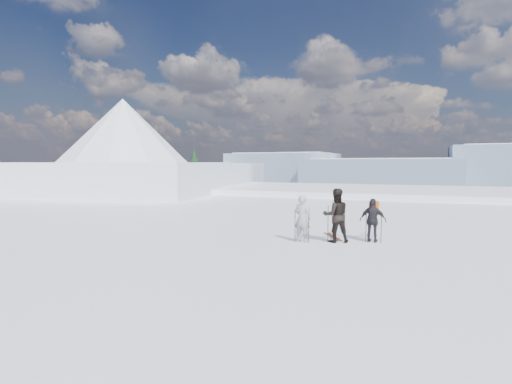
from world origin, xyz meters
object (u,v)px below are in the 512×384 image
skier_dark (336,215)px  skier_pack (373,220)px  skis_loose (333,237)px  skier_grey (302,219)px

skier_dark → skier_pack: 1.37m
skier_pack → skis_loose: bearing=-15.8°
skier_grey → skier_dark: 1.24m
skier_grey → skis_loose: bearing=-111.0°
skier_grey → skier_dark: (1.15, 0.45, 0.12)m
skier_dark → skis_loose: size_ratio=1.29×
skier_grey → skier_pack: (2.40, 0.96, -0.06)m
skier_grey → skier_dark: size_ratio=0.88×
skier_dark → skier_pack: size_ratio=1.23×
skier_pack → skis_loose: skier_pack is taller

